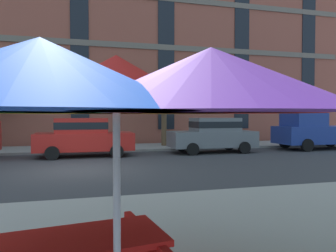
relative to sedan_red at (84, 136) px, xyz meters
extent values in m
plane|color=#38383A|center=(-0.19, -3.70, -0.95)|extent=(120.00, 120.00, 0.00)
cube|color=gray|center=(-0.19, 3.10, -0.89)|extent=(56.00, 3.60, 0.12)
cube|color=#934C3D|center=(-0.19, 11.30, 8.65)|extent=(38.56, 12.00, 19.20)
cube|color=#6B6056|center=(-0.19, 5.26, 2.25)|extent=(37.78, 0.08, 0.36)
cube|color=#6B6056|center=(-0.19, 5.26, 5.45)|extent=(37.78, 0.08, 0.36)
cube|color=black|center=(10.83, 5.27, 9.05)|extent=(1.10, 0.06, 18.00)
cube|color=black|center=(16.34, 5.27, 9.05)|extent=(1.10, 0.06, 18.00)
cube|color=#B21E19|center=(0.05, 0.00, -0.25)|extent=(4.40, 1.76, 0.80)
cube|color=#B21E19|center=(-0.10, 0.00, 0.49)|extent=(2.30, 1.55, 0.68)
cube|color=black|center=(-0.10, 0.00, 0.49)|extent=(2.32, 1.57, 0.32)
cylinder|color=black|center=(1.42, 0.88, -0.65)|extent=(0.60, 0.22, 0.60)
cylinder|color=black|center=(1.42, -0.88, -0.65)|extent=(0.60, 0.22, 0.60)
cylinder|color=black|center=(-1.31, 0.88, -0.65)|extent=(0.60, 0.22, 0.60)
cylinder|color=black|center=(-1.31, -0.88, -0.65)|extent=(0.60, 0.22, 0.60)
cube|color=slate|center=(6.38, 0.00, -0.25)|extent=(4.40, 1.76, 0.80)
cube|color=slate|center=(6.53, 0.00, 0.49)|extent=(2.30, 1.55, 0.68)
cube|color=black|center=(6.53, 0.00, 0.49)|extent=(2.32, 1.57, 0.32)
cylinder|color=black|center=(5.01, -0.88, -0.65)|extent=(0.60, 0.22, 0.60)
cylinder|color=black|center=(5.01, 0.88, -0.65)|extent=(0.60, 0.22, 0.60)
cylinder|color=black|center=(7.74, -0.88, -0.65)|extent=(0.60, 0.22, 0.60)
cylinder|color=black|center=(7.74, 0.88, -0.65)|extent=(0.60, 0.22, 0.60)
cube|color=navy|center=(12.95, 0.00, -0.13)|extent=(5.10, 1.90, 0.96)
cube|color=navy|center=(11.85, 0.00, 0.80)|extent=(1.90, 1.75, 0.90)
cylinder|color=black|center=(14.53, 0.95, -0.61)|extent=(0.68, 0.22, 0.68)
cylinder|color=black|center=(11.37, 0.95, -0.61)|extent=(0.68, 0.22, 0.68)
cylinder|color=black|center=(11.37, -0.95, -0.61)|extent=(0.68, 0.22, 0.68)
cylinder|color=brown|center=(4.64, 3.22, 0.28)|extent=(0.32, 0.32, 2.47)
sphere|color=#387F33|center=(4.81, 2.97, 2.57)|extent=(2.07, 2.07, 2.07)
sphere|color=#387F33|center=(4.88, 3.00, 2.73)|extent=(1.68, 1.68, 1.68)
sphere|color=#387F33|center=(4.48, 3.09, 2.09)|extent=(1.87, 1.87, 1.87)
sphere|color=#387F33|center=(4.52, 3.08, 2.37)|extent=(2.13, 2.13, 2.13)
cylinder|color=silver|center=(0.21, -12.70, 0.19)|extent=(0.06, 0.06, 2.28)
cone|color=red|center=(1.13, -12.70, 1.14)|extent=(1.62, 1.62, 0.37)
cone|color=orange|center=(0.67, -11.90, 1.14)|extent=(1.62, 1.62, 0.37)
cone|color=yellow|center=(-0.25, -11.90, 1.14)|extent=(1.62, 1.62, 0.37)
cone|color=blue|center=(-0.25, -13.50, 1.14)|extent=(1.62, 1.62, 0.37)
cone|color=#662D9E|center=(0.67, -13.50, 1.14)|extent=(1.62, 1.62, 0.37)
cone|color=red|center=(0.21, -12.70, 1.18)|extent=(1.55, 1.55, 0.45)
cube|color=red|center=(-0.21, -12.25, -0.21)|extent=(1.89, 1.04, 0.06)
cube|color=red|center=(-0.30, -11.64, -0.51)|extent=(1.82, 0.53, 0.05)
camera|label=1|loc=(-0.05, -15.23, 0.93)|focal=34.16mm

